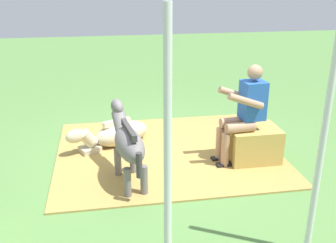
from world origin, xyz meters
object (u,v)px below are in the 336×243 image
Objects in this scene: hay_bale at (253,144)px; pony_standing at (128,142)px; tent_pole_mid at (168,170)px; pony_lying at (116,134)px; person_seated at (244,110)px; tent_pole_left at (323,139)px.

hay_bale is 1.80m from pony_standing.
pony_standing is at bearing 9.90° from hay_bale.
hay_bale is 0.30× the size of tent_pole_mid.
pony_lying is at bearing -84.70° from pony_standing.
tent_pole_left reaches higher than person_seated.
hay_bale is at bearing -170.10° from pony_standing.
tent_pole_left is (0.03, 1.92, 0.40)m from person_seated.
pony_lying is (0.11, -1.13, -0.36)m from pony_standing.
hay_bale is 0.51× the size of pony_standing.
pony_standing is at bearing -85.17° from tent_pole_mid.
pony_lying is at bearing -26.40° from person_seated.
person_seated is 0.59× the size of tent_pole_mid.
hay_bale is at bearing -95.68° from tent_pole_left.
tent_pole_mid is at bearing 95.00° from pony_lying.
hay_bale is at bearing -176.56° from person_seated.
pony_lying is (1.85, -0.83, -0.06)m from hay_bale.
person_seated is 0.59× the size of tent_pole_left.
person_seated is 1.62m from pony_standing.
tent_pole_left is at bearing 89.22° from person_seated.
pony_standing is 1.19m from pony_lying.
tent_pole_left is (-1.56, 1.62, 0.61)m from pony_standing.
tent_pole_mid is at bearing 57.63° from person_seated.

